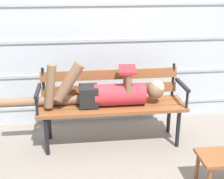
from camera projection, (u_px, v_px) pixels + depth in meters
name	position (u px, v px, depth m)	size (l,w,h in m)	color
ground_plane	(114.00, 150.00, 3.35)	(12.00, 12.00, 0.00)	gray
house_siding	(106.00, 22.00, 3.65)	(4.63, 0.08, 2.54)	#B2BCC6
park_bench	(111.00, 100.00, 3.39)	(1.61, 0.45, 0.85)	brown
reclining_person	(105.00, 93.00, 3.28)	(1.76, 0.27, 0.52)	#B72D38
footstool	(224.00, 161.00, 2.68)	(0.45, 0.31, 0.32)	brown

